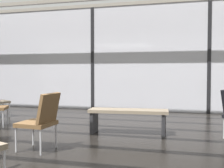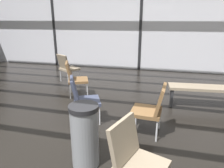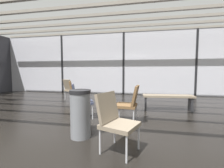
# 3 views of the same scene
# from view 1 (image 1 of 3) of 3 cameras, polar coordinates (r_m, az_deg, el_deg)

# --- Properties ---
(glass_curtain_wall) EXTENTS (14.00, 0.08, 3.22)m
(glass_curtain_wall) POSITION_cam_1_polar(r_m,az_deg,el_deg) (8.74, -4.01, 5.27)
(glass_curtain_wall) COLOR silver
(glass_curtain_wall) RESTS_ON ground
(window_mullion_1) EXTENTS (0.10, 0.12, 3.22)m
(window_mullion_1) POSITION_cam_1_polar(r_m,az_deg,el_deg) (8.74, -4.01, 5.27)
(window_mullion_1) COLOR black
(window_mullion_1) RESTS_ON ground
(window_mullion_2) EXTENTS (0.10, 0.12, 3.22)m
(window_mullion_2) POSITION_cam_1_polar(r_m,az_deg,el_deg) (8.32, 19.59, 5.28)
(window_mullion_2) COLOR black
(window_mullion_2) RESTS_ON ground
(parked_airplane) EXTENTS (12.76, 3.93, 3.93)m
(parked_airplane) POSITION_cam_1_polar(r_m,az_deg,el_deg) (13.31, 7.34, 5.82)
(parked_airplane) COLOR silver
(parked_airplane) RESTS_ON ground
(lounge_chair_1) EXTENTS (0.56, 0.52, 0.87)m
(lounge_chair_1) POSITION_cam_1_polar(r_m,az_deg,el_deg) (4.26, -14.52, -6.86)
(lounge_chair_1) COLOR brown
(lounge_chair_1) RESTS_ON ground
(waiting_bench) EXTENTS (1.53, 0.52, 0.47)m
(waiting_bench) POSITION_cam_1_polar(r_m,az_deg,el_deg) (5.25, 3.41, -6.47)
(waiting_bench) COLOR #7F705B
(waiting_bench) RESTS_ON ground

